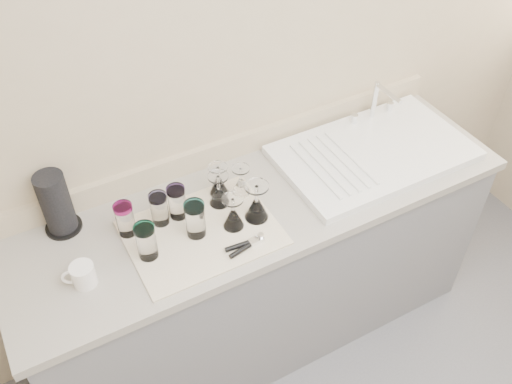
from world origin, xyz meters
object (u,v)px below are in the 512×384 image
goblet_front_left (233,217)px  can_opener (246,245)px  tumbler_purple (177,202)px  white_mug (82,275)px  tumbler_magenta (146,241)px  tumbler_lavender (195,219)px  tumbler_cyan (159,209)px  goblet_extra (219,184)px  goblet_back_left (219,194)px  goblet_back_right (241,184)px  goblet_front_right (257,206)px  paper_towel_roll (56,204)px  tumbler_teal (125,219)px  sink_unit (373,152)px

goblet_front_left → can_opener: size_ratio=0.95×
tumbler_purple → white_mug: size_ratio=1.12×
tumbler_magenta → tumbler_lavender: (0.19, 0.01, 0.00)m
tumbler_cyan → goblet_extra: same height
goblet_extra → tumbler_purple: bearing=-168.9°
tumbler_lavender → goblet_back_left: 0.18m
can_opener → white_mug: (-0.56, 0.13, 0.03)m
goblet_front_left → goblet_back_left: bearing=86.8°
tumbler_lavender → goblet_front_left: 0.14m
goblet_back_right → goblet_extra: 0.09m
goblet_back_left → goblet_back_right: size_ratio=1.12×
can_opener → tumbler_cyan: bearing=129.7°
goblet_extra → tumbler_lavender: bearing=-137.3°
tumbler_magenta → goblet_front_left: (0.33, -0.02, -0.03)m
tumbler_magenta → can_opener: size_ratio=0.98×
tumbler_lavender → can_opener: size_ratio=1.01×
goblet_back_right → white_mug: 0.69m
goblet_back_left → goblet_front_right: 0.16m
tumbler_cyan → goblet_back_right: bearing=-0.1°
paper_towel_roll → goblet_front_left: bearing=-28.3°
goblet_extra → white_mug: goblet_extra is taller
tumbler_teal → goblet_extra: 0.39m
goblet_back_left → white_mug: size_ratio=1.14×
tumbler_lavender → goblet_front_left: tumbler_lavender is taller
goblet_front_left → paper_towel_roll: 0.64m
tumbler_cyan → tumbler_teal: bearing=176.4°
goblet_front_left → tumbler_teal: bearing=156.3°
tumbler_magenta → paper_towel_roll: 0.37m
tumbler_cyan → tumbler_purple: (0.07, -0.00, 0.00)m
goblet_front_left → sink_unit: bearing=7.0°
goblet_extra → tumbler_teal: bearing=-175.8°
tumbler_teal → tumbler_magenta: bearing=-78.5°
goblet_back_right → goblet_front_left: goblet_front_left is taller
can_opener → white_mug: 0.57m
tumbler_lavender → goblet_back_left: size_ratio=1.06×
tumbler_magenta → sink_unit: bearing=3.9°
sink_unit → goblet_back_right: (-0.61, 0.06, 0.03)m
tumbler_lavender → goblet_back_left: bearing=35.8°
white_mug → tumbler_cyan: bearing=22.3°
tumbler_magenta → white_mug: 0.24m
tumbler_purple → tumbler_magenta: size_ratio=0.95×
tumbler_magenta → goblet_back_left: (0.34, 0.12, -0.03)m
goblet_front_right → tumbler_magenta: bearing=177.6°
goblet_front_right → goblet_extra: size_ratio=1.20×
tumbler_cyan → goblet_back_right: tumbler_cyan is taller
tumbler_magenta → goblet_front_left: tumbler_magenta is taller
goblet_front_right → white_mug: 0.67m
tumbler_cyan → white_mug: 0.37m
tumbler_purple → goblet_front_right: goblet_front_right is taller
tumbler_magenta → paper_towel_roll: (-0.23, 0.29, 0.04)m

